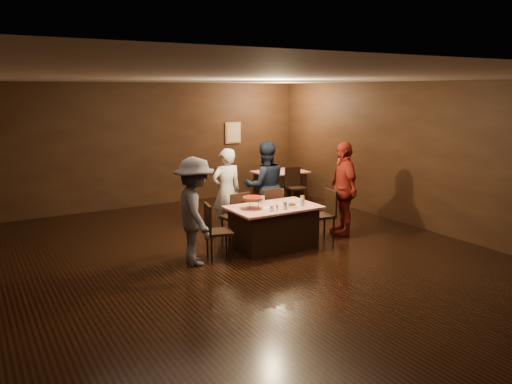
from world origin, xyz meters
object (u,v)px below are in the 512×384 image
(chair_end_left, at_px, (219,231))
(chair_back_near, at_px, (296,187))
(diner_white_jacket, at_px, (227,191))
(glass_front_right, at_px, (302,202))
(diner_navy_hoodie, at_px, (265,186))
(glass_back, at_px, (263,200))
(diner_grey_knit, at_px, (195,211))
(glass_amber, at_px, (302,199))
(diner_red_shirt, at_px, (343,189))
(main_table, at_px, (273,227))
(chair_end_right, at_px, (322,215))
(glass_front_left, at_px, (285,205))
(plate_empty, at_px, (294,201))
(back_table, at_px, (280,186))
(chair_far_left, at_px, (234,216))
(chair_far_right, at_px, (270,211))
(pizza_stand, at_px, (253,198))
(chair_back_far, at_px, (268,179))

(chair_end_left, xyz_separation_m, chair_back_near, (3.37, 2.53, 0.00))
(diner_white_jacket, relative_size, glass_front_right, 12.17)
(diner_navy_hoodie, relative_size, glass_back, 12.90)
(diner_navy_hoodie, xyz_separation_m, diner_grey_knit, (-2.09, -1.22, -0.01))
(diner_white_jacket, relative_size, diner_grey_knit, 0.96)
(diner_white_jacket, distance_m, glass_amber, 1.62)
(diner_red_shirt, xyz_separation_m, glass_front_right, (-1.20, -0.28, -0.08))
(main_table, height_order, chair_end_right, chair_end_right)
(chair_back_near, bearing_deg, glass_front_left, -118.24)
(diner_red_shirt, height_order, plate_empty, diner_red_shirt)
(diner_white_jacket, bearing_deg, back_table, -141.37)
(chair_end_right, distance_m, diner_navy_hoodie, 1.35)
(diner_red_shirt, height_order, glass_front_right, diner_red_shirt)
(chair_far_left, distance_m, chair_far_right, 0.80)
(chair_end_right, xyz_separation_m, chair_back_near, (1.17, 2.53, 0.00))
(pizza_stand, bearing_deg, chair_far_right, 41.19)
(back_table, xyz_separation_m, chair_back_near, (0.00, -0.70, 0.09))
(back_table, bearing_deg, main_table, -125.05)
(back_table, xyz_separation_m, glass_back, (-2.32, -2.93, 0.46))
(diner_grey_knit, height_order, glass_amber, diner_grey_knit)
(chair_far_right, distance_m, glass_front_left, 1.17)
(glass_back, bearing_deg, back_table, 51.68)
(diner_grey_knit, height_order, glass_front_right, diner_grey_knit)
(back_table, distance_m, diner_red_shirt, 3.30)
(diner_grey_knit, bearing_deg, chair_end_right, -79.04)
(chair_far_left, distance_m, chair_back_far, 4.08)
(diner_white_jacket, xyz_separation_m, glass_front_left, (0.32, -1.62, -0.01))
(main_table, xyz_separation_m, chair_back_near, (2.27, 2.53, 0.09))
(plate_empty, xyz_separation_m, glass_front_left, (-0.50, -0.45, 0.06))
(chair_back_near, relative_size, plate_empty, 3.80)
(chair_far_left, xyz_separation_m, glass_amber, (1.00, -0.80, 0.37))
(chair_back_far, relative_size, glass_front_left, 6.79)
(chair_far_right, xyz_separation_m, diner_navy_hoodie, (0.12, 0.39, 0.43))
(glass_front_left, distance_m, glass_back, 0.61)
(pizza_stand, xyz_separation_m, glass_back, (0.35, 0.25, -0.11))
(main_table, bearing_deg, chair_far_left, 118.07)
(back_table, bearing_deg, glass_front_right, -117.57)
(chair_back_near, distance_m, glass_amber, 3.10)
(back_table, relative_size, glass_front_right, 9.29)
(diner_red_shirt, xyz_separation_m, glass_front_left, (-1.60, -0.33, -0.08))
(chair_far_left, bearing_deg, chair_far_right, 174.59)
(back_table, xyz_separation_m, glass_front_right, (-1.82, -3.48, 0.46))
(chair_back_near, distance_m, glass_back, 3.24)
(back_table, relative_size, pizza_stand, 3.42)
(glass_back, bearing_deg, diner_grey_knit, -166.03)
(diner_red_shirt, distance_m, glass_front_right, 1.23)
(chair_far_right, bearing_deg, diner_navy_hoodie, -93.86)
(back_table, bearing_deg, plate_empty, -119.13)
(main_table, bearing_deg, glass_back, 99.46)
(chair_end_left, distance_m, chair_back_far, 5.10)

